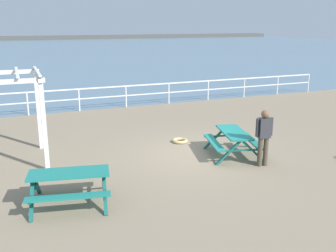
% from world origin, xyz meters
% --- Properties ---
extents(ground_plane, '(30.00, 24.00, 0.20)m').
position_xyz_m(ground_plane, '(0.00, 0.00, -0.10)').
color(ground_plane, gray).
extents(sea_band, '(142.00, 90.00, 0.01)m').
position_xyz_m(sea_band, '(0.00, 52.75, 0.00)').
color(sea_band, slate).
rests_on(sea_band, ground).
extents(distant_shoreline, '(142.00, 6.00, 1.80)m').
position_xyz_m(distant_shoreline, '(0.00, 95.75, 0.00)').
color(distant_shoreline, '#4C4C47').
rests_on(distant_shoreline, ground).
extents(seaward_railing, '(23.07, 0.07, 1.08)m').
position_xyz_m(seaward_railing, '(-0.00, 7.75, 0.76)').
color(seaward_railing, white).
rests_on(seaward_railing, ground).
extents(picnic_table_near_right, '(1.92, 2.13, 0.80)m').
position_xyz_m(picnic_table_near_right, '(0.94, -0.59, 0.58)').
color(picnic_table_near_right, '#1E7A70').
rests_on(picnic_table_near_right, ground).
extents(picnic_table_far_left, '(2.08, 1.85, 0.80)m').
position_xyz_m(picnic_table_far_left, '(-4.34, -2.03, 0.58)').
color(picnic_table_far_left, '#1E7A70').
rests_on(picnic_table_far_left, ground).
extents(visitor, '(0.52, 0.27, 1.66)m').
position_xyz_m(visitor, '(1.23, -1.71, 0.95)').
color(visitor, '#4C4233').
rests_on(visitor, ground).
extents(rope_coil, '(0.55, 0.55, 0.11)m').
position_xyz_m(rope_coil, '(-0.01, 1.32, 0.06)').
color(rope_coil, tan).
rests_on(rope_coil, ground).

